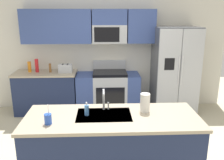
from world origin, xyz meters
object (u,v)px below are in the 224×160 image
(soap_dispenser, at_px, (87,110))
(refrigerator, at_px, (174,71))
(drink_cup_blue, at_px, (48,119))
(paper_towel_roll, at_px, (145,103))
(toaster, at_px, (65,68))
(bottle_red, at_px, (37,66))
(bottle_orange, at_px, (29,67))
(range_oven, at_px, (108,92))
(pepper_mill, at_px, (50,68))
(sink_faucet, at_px, (104,98))

(soap_dispenser, bearing_deg, refrigerator, 51.23)
(drink_cup_blue, height_order, paper_towel_roll, drink_cup_blue)
(toaster, height_order, drink_cup_blue, drink_cup_blue)
(bottle_red, xyz_separation_m, drink_cup_blue, (0.76, -2.51, -0.08))
(refrigerator, relative_size, bottle_red, 6.53)
(toaster, relative_size, bottle_orange, 1.25)
(range_oven, relative_size, soap_dispenser, 8.00)
(paper_towel_roll, bearing_deg, refrigerator, 64.23)
(range_oven, bearing_deg, paper_towel_roll, -79.24)
(bottle_red, bearing_deg, paper_towel_roll, -48.70)
(range_oven, bearing_deg, soap_dispenser, -98.23)
(toaster, xyz_separation_m, bottle_red, (-0.61, 0.07, 0.05))
(bottle_orange, xyz_separation_m, paper_towel_roll, (2.09, -2.22, 0.01))
(pepper_mill, height_order, paper_towel_roll, paper_towel_roll)
(paper_towel_roll, bearing_deg, pepper_mill, 127.15)
(bottle_red, xyz_separation_m, bottle_orange, (-0.16, 0.02, -0.03))
(paper_towel_roll, bearing_deg, bottle_orange, 133.37)
(range_oven, xyz_separation_m, bottle_red, (-1.52, 0.02, 0.60))
(refrigerator, distance_m, drink_cup_blue, 3.26)
(pepper_mill, relative_size, soap_dispenser, 1.10)
(refrigerator, xyz_separation_m, soap_dispenser, (-1.76, -2.19, 0.04))
(sink_faucet, bearing_deg, paper_towel_roll, -6.60)
(toaster, height_order, paper_towel_roll, paper_towel_roll)
(pepper_mill, relative_size, bottle_orange, 0.84)
(toaster, relative_size, soap_dispenser, 1.65)
(soap_dispenser, bearing_deg, pepper_mill, 111.89)
(bottle_orange, relative_size, sink_faucet, 0.79)
(range_oven, bearing_deg, toaster, -176.68)
(bottle_orange, bearing_deg, sink_faucet, -53.91)
(sink_faucet, bearing_deg, soap_dispenser, -146.80)
(range_oven, height_order, bottle_red, bottle_red)
(drink_cup_blue, height_order, soap_dispenser, drink_cup_blue)
(drink_cup_blue, bearing_deg, toaster, 93.56)
(refrigerator, bearing_deg, pepper_mill, 178.51)
(drink_cup_blue, bearing_deg, soap_dispenser, 28.09)
(pepper_mill, bearing_deg, bottle_orange, 174.69)
(pepper_mill, xyz_separation_m, drink_cup_blue, (0.48, -2.49, -0.03))
(pepper_mill, bearing_deg, soap_dispenser, -68.11)
(bottle_orange, bearing_deg, range_oven, -1.33)
(toaster, distance_m, pepper_mill, 0.33)
(range_oven, bearing_deg, sink_faucet, -92.92)
(toaster, distance_m, soap_dispenser, 2.28)
(toaster, relative_size, pepper_mill, 1.50)
(pepper_mill, relative_size, paper_towel_roll, 0.78)
(refrigerator, height_order, soap_dispenser, refrigerator)
(range_oven, height_order, bottle_orange, bottle_orange)
(refrigerator, height_order, sink_faucet, refrigerator)
(refrigerator, bearing_deg, drink_cup_blue, -132.11)
(refrigerator, relative_size, sink_faucet, 6.56)
(soap_dispenser, bearing_deg, bottle_red, 117.56)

